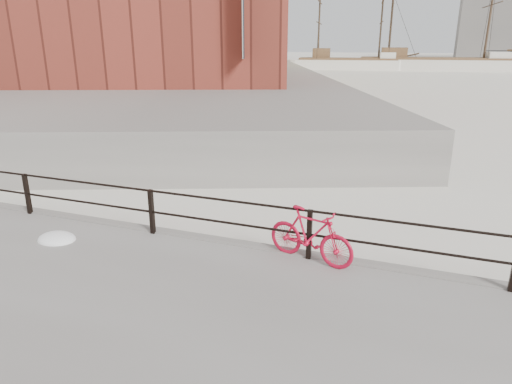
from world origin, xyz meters
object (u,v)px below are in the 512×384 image
Objects in this scene: schooner_mid at (433,70)px; workboat_far at (169,81)px; workboat_near at (98,93)px; bicycle at (311,235)px; schooner_left at (347,70)px.

workboat_far is (-28.92, -33.42, 0.00)m from schooner_mid.
workboat_far is at bearing 80.94° from workboat_near.
workboat_near is at bearing -126.54° from schooner_mid.
workboat_near is at bearing -125.14° from workboat_far.
bicycle is 73.33m from schooner_mid.
schooner_left is at bearing 114.27° from bicycle.
schooner_left is 46.81m from workboat_near.
workboat_far is (-1.08, 13.95, 0.00)m from workboat_near.
schooner_left is (-13.39, -2.84, 0.00)m from schooner_mid.
workboat_far is (-15.52, -30.57, 0.00)m from schooner_left.
workboat_near is 13.99m from workboat_far.
schooner_left is 1.99× the size of workboat_near.
workboat_near reaches higher than bicycle.
schooner_left is at bearing 58.54° from workboat_near.
schooner_mid reaches higher than schooner_left.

